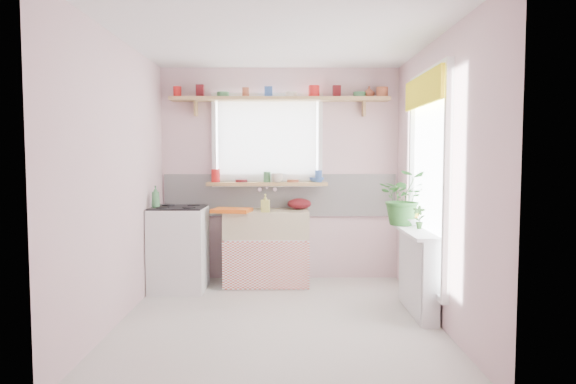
{
  "coord_description": "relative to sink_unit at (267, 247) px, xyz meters",
  "views": [
    {
      "loc": [
        0.06,
        -4.5,
        1.46
      ],
      "look_at": [
        0.09,
        0.55,
        1.11
      ],
      "focal_mm": 32.0,
      "sensor_mm": 36.0,
      "label": 1
    }
  ],
  "objects": [
    {
      "name": "room",
      "position": [
        0.81,
        -0.43,
        0.94
      ],
      "size": [
        3.2,
        3.2,
        3.2
      ],
      "color": "beige",
      "rests_on": "ground"
    },
    {
      "name": "sink_unit",
      "position": [
        0.0,
        0.0,
        0.0
      ],
      "size": [
        0.95,
        0.65,
        1.11
      ],
      "color": "white",
      "rests_on": "ground"
    },
    {
      "name": "cooker",
      "position": [
        -0.95,
        -0.24,
        0.03
      ],
      "size": [
        0.58,
        0.58,
        0.93
      ],
      "color": "white",
      "rests_on": "ground"
    },
    {
      "name": "radiator_ledge",
      "position": [
        1.45,
        -1.09,
        -0.03
      ],
      "size": [
        0.22,
        0.95,
        0.78
      ],
      "color": "white",
      "rests_on": "ground"
    },
    {
      "name": "windowsill",
      "position": [
        -0.0,
        0.19,
        0.71
      ],
      "size": [
        1.4,
        0.22,
        0.04
      ],
      "primitive_type": "cube",
      "color": "tan",
      "rests_on": "room"
    },
    {
      "name": "pine_shelf",
      "position": [
        0.15,
        0.18,
        1.69
      ],
      "size": [
        2.52,
        0.24,
        0.04
      ],
      "primitive_type": "cube",
      "color": "tan",
      "rests_on": "room"
    },
    {
      "name": "shelf_crockery",
      "position": [
        0.13,
        0.18,
        1.76
      ],
      "size": [
        2.47,
        0.11,
        0.12
      ],
      "color": "red",
      "rests_on": "pine_shelf"
    },
    {
      "name": "sill_crockery",
      "position": [
        -0.0,
        0.19,
        0.78
      ],
      "size": [
        1.35,
        0.11,
        0.12
      ],
      "color": "red",
      "rests_on": "windowsill"
    },
    {
      "name": "dish_tray",
      "position": [
        -0.38,
        -0.19,
        0.44
      ],
      "size": [
        0.46,
        0.37,
        0.04
      ],
      "primitive_type": "cube",
      "rotation": [
        0.0,
        0.0,
        -0.19
      ],
      "color": "orange",
      "rests_on": "sink_unit"
    },
    {
      "name": "colander",
      "position": [
        0.37,
        0.12,
        0.48
      ],
      "size": [
        0.28,
        0.28,
        0.13
      ],
      "primitive_type": "ellipsoid",
      "rotation": [
        0.0,
        0.0,
        0.0
      ],
      "color": "#5A0F15",
      "rests_on": "sink_unit"
    },
    {
      "name": "jade_plant",
      "position": [
        1.4,
        -0.71,
        0.62
      ],
      "size": [
        0.55,
        0.49,
        0.55
      ],
      "primitive_type": "imported",
      "rotation": [
        0.0,
        0.0,
        -0.14
      ],
      "color": "#2E692A",
      "rests_on": "radiator_ledge"
    },
    {
      "name": "fruit_bowl",
      "position": [
        1.48,
        -0.69,
        0.38
      ],
      "size": [
        0.3,
        0.3,
        0.07
      ],
      "primitive_type": "imported",
      "rotation": [
        0.0,
        0.0,
        0.0
      ],
      "color": "silver",
      "rests_on": "radiator_ledge"
    },
    {
      "name": "herb_pot",
      "position": [
        1.48,
        -0.97,
        0.45
      ],
      "size": [
        0.14,
        0.11,
        0.22
      ],
      "primitive_type": "imported",
      "rotation": [
        0.0,
        0.0,
        -0.34
      ],
      "color": "#356528",
      "rests_on": "radiator_ledge"
    },
    {
      "name": "soap_bottle_sink",
      "position": [
        -0.01,
        -0.19,
        0.52
      ],
      "size": [
        0.1,
        0.1,
        0.2
      ],
      "primitive_type": "imported",
      "rotation": [
        0.0,
        0.0,
        -0.09
      ],
      "color": "#D1CF5D",
      "rests_on": "sink_unit"
    },
    {
      "name": "sill_cup",
      "position": [
        0.12,
        0.13,
        0.78
      ],
      "size": [
        0.15,
        0.15,
        0.1
      ],
      "primitive_type": "imported",
      "rotation": [
        0.0,
        0.0,
        -0.18
      ],
      "color": "beige",
      "rests_on": "windowsill"
    },
    {
      "name": "sill_bowl",
      "position": [
        0.58,
        0.25,
        0.76
      ],
      "size": [
        0.19,
        0.19,
        0.05
      ],
      "primitive_type": "imported",
      "rotation": [
        0.0,
        0.0,
        0.11
      ],
      "color": "#355DAE",
      "rests_on": "windowsill"
    },
    {
      "name": "shelf_vase",
      "position": [
        1.19,
        0.24,
        1.78
      ],
      "size": [
        0.17,
        0.17,
        0.13
      ],
      "primitive_type": "imported",
      "rotation": [
        0.0,
        0.0,
        0.34
      ],
      "color": "#AF5335",
      "rests_on": "pine_shelf"
    },
    {
      "name": "cooker_bottle",
      "position": [
        -1.17,
        -0.34,
        0.6
      ],
      "size": [
        0.12,
        0.12,
        0.23
      ],
      "primitive_type": "imported",
      "rotation": [
        0.0,
        0.0,
        0.37
      ],
      "color": "#468D52",
      "rests_on": "cooker"
    },
    {
      "name": "fruit",
      "position": [
        1.49,
        -0.69,
        0.44
      ],
      "size": [
        0.2,
        0.14,
        0.1
      ],
      "color": "orange",
      "rests_on": "fruit_bowl"
    }
  ]
}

